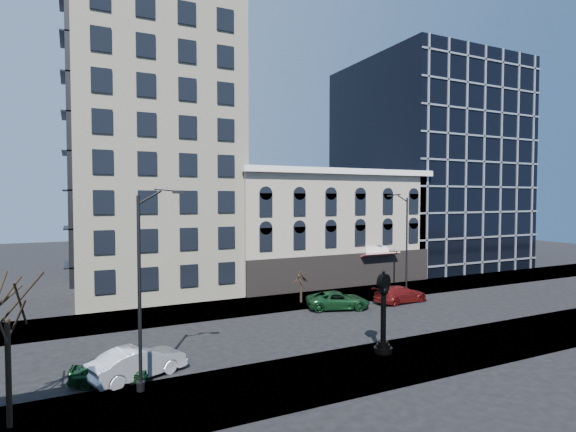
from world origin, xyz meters
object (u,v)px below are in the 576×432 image
car_near_a (110,370)px  car_near_b (138,362)px  street_lamp_near (154,235)px  street_clock (383,316)px

car_near_a → car_near_b: car_near_b is taller
street_lamp_near → car_near_a: 7.59m
car_near_b → street_clock: bearing=-121.8°
street_clock → car_near_a: street_clock is taller
car_near_a → car_near_b: bearing=-74.9°
car_near_b → street_lamp_near: bearing=173.6°
street_clock → car_near_a: (-15.18, 2.66, -1.71)m
street_clock → car_near_a: 15.51m
street_clock → car_near_b: size_ratio=0.99×
street_lamp_near → car_near_b: 7.21m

